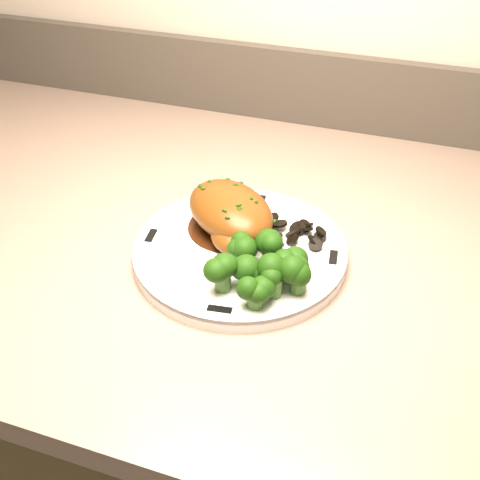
% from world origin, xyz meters
% --- Properties ---
extents(plate, '(0.32, 0.32, 0.02)m').
position_xyz_m(plate, '(-0.53, 1.61, 0.91)').
color(plate, white).
rests_on(plate, counter).
extents(rim_accent_0, '(0.01, 0.03, 0.00)m').
position_xyz_m(rim_accent_0, '(-0.42, 1.62, 0.92)').
color(rim_accent_0, black).
rests_on(rim_accent_0, plate).
extents(rim_accent_1, '(0.03, 0.01, 0.00)m').
position_xyz_m(rim_accent_1, '(-0.54, 1.72, 0.92)').
color(rim_accent_1, black).
rests_on(rim_accent_1, plate).
extents(rim_accent_2, '(0.01, 0.03, 0.00)m').
position_xyz_m(rim_accent_2, '(-0.63, 1.59, 0.92)').
color(rim_accent_2, black).
rests_on(rim_accent_2, plate).
extents(rim_accent_3, '(0.03, 0.01, 0.00)m').
position_xyz_m(rim_accent_3, '(-0.51, 1.50, 0.92)').
color(rim_accent_3, black).
rests_on(rim_accent_3, plate).
extents(gravy_pool, '(0.10, 0.10, 0.00)m').
position_xyz_m(gravy_pool, '(-0.55, 1.64, 0.92)').
color(gravy_pool, '#321609').
rests_on(gravy_pool, plate).
extents(chicken_breast, '(0.16, 0.15, 0.05)m').
position_xyz_m(chicken_breast, '(-0.55, 1.64, 0.95)').
color(chicken_breast, brown).
rests_on(chicken_breast, plate).
extents(mushroom_pile, '(0.08, 0.06, 0.02)m').
position_xyz_m(mushroom_pile, '(-0.48, 1.64, 0.93)').
color(mushroom_pile, black).
rests_on(mushroom_pile, plate).
extents(broccoli_florets, '(0.10, 0.09, 0.04)m').
position_xyz_m(broccoli_florets, '(-0.48, 1.55, 0.95)').
color(broccoli_florets, '#497732').
rests_on(broccoli_florets, plate).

